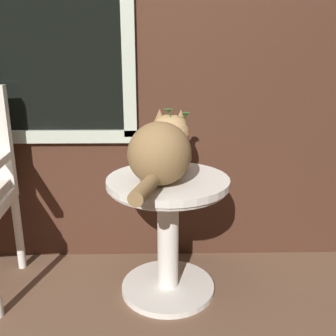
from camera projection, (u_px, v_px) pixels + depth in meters
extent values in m
plane|color=brown|center=(108.00, 325.00, 1.70)|extent=(6.00, 6.00, 0.00)
cube|color=#47281C|center=(113.00, 31.00, 1.96)|extent=(4.00, 0.04, 2.60)
cube|color=beige|center=(46.00, 137.00, 2.07)|extent=(1.02, 0.03, 0.07)
cube|color=beige|center=(128.00, 48.00, 1.95)|extent=(0.07, 0.03, 0.94)
cube|color=black|center=(38.00, 48.00, 1.95)|extent=(0.93, 0.01, 0.92)
cylinder|color=silver|center=(168.00, 286.00, 1.96)|extent=(0.48, 0.48, 0.03)
cylinder|color=silver|center=(168.00, 236.00, 1.87)|extent=(0.11, 0.11, 0.55)
cylinder|color=silver|center=(168.00, 181.00, 1.79)|extent=(0.59, 0.59, 0.03)
torus|color=silver|center=(168.00, 187.00, 1.80)|extent=(0.57, 0.57, 0.02)
cylinder|color=silver|center=(19.00, 232.00, 2.10)|extent=(0.04, 0.04, 0.44)
ellipsoid|color=olive|center=(160.00, 154.00, 1.66)|extent=(0.35, 0.37, 0.29)
sphere|color=tan|center=(170.00, 134.00, 1.84)|extent=(0.19, 0.19, 0.19)
cone|color=olive|center=(181.00, 117.00, 1.80)|extent=(0.06, 0.06, 0.07)
cone|color=olive|center=(160.00, 116.00, 1.83)|extent=(0.06, 0.06, 0.07)
cylinder|color=olive|center=(146.00, 187.00, 1.49)|extent=(0.13, 0.28, 0.06)
cylinder|color=gray|center=(178.00, 171.00, 1.88)|extent=(0.08, 0.08, 0.01)
ellipsoid|color=gray|center=(178.00, 156.00, 1.86)|extent=(0.13, 0.13, 0.13)
cylinder|color=gray|center=(178.00, 141.00, 1.84)|extent=(0.07, 0.07, 0.06)
torus|color=gray|center=(178.00, 135.00, 1.83)|extent=(0.09, 0.09, 0.02)
cylinder|color=#387533|center=(182.00, 125.00, 1.82)|extent=(0.04, 0.02, 0.10)
cone|color=#387533|center=(186.00, 115.00, 1.81)|extent=(0.04, 0.04, 0.02)
cylinder|color=#387533|center=(173.00, 123.00, 1.80)|extent=(0.05, 0.04, 0.13)
cone|color=#387533|center=(168.00, 111.00, 1.77)|extent=(0.04, 0.04, 0.02)
cylinder|color=#387533|center=(180.00, 127.00, 1.82)|extent=(0.02, 0.01, 0.09)
cone|color=#387533|center=(181.00, 118.00, 1.81)|extent=(0.04, 0.04, 0.02)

